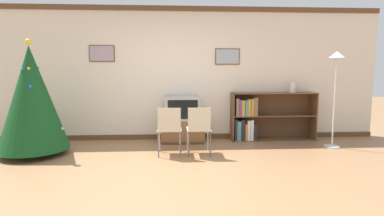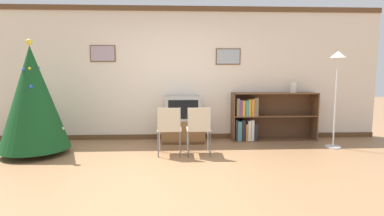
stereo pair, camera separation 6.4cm
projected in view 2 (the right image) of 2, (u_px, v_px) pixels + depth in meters
name	position (u px, v px, depth m)	size (l,w,h in m)	color
ground_plane	(167.00, 177.00, 3.99)	(24.00, 24.00, 0.00)	#936B47
wall_back	(171.00, 74.00, 6.15)	(8.68, 0.11, 2.70)	silver
christmas_tree	(33.00, 98.00, 4.99)	(1.12, 1.12, 1.93)	maroon
tv_console	(183.00, 131.00, 5.98)	(0.84, 0.51, 0.45)	brown
television	(183.00, 108.00, 5.92)	(0.69, 0.50, 0.46)	#9E9E99
folding_chair_left	(169.00, 128.00, 4.96)	(0.40, 0.40, 0.82)	beige
folding_chair_right	(199.00, 128.00, 4.99)	(0.40, 0.40, 0.82)	beige
bookshelf	(259.00, 118.00, 6.11)	(1.71, 0.36, 0.98)	brown
vase	(294.00, 87.00, 6.09)	(0.12, 0.12, 0.21)	silver
standing_lamp	(337.00, 74.00, 5.39)	(0.28, 0.28, 1.77)	silver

